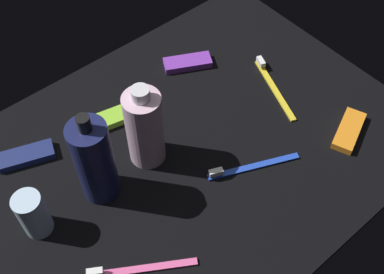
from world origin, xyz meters
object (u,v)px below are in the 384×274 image
Objects in this scene: toothbrush_blue at (248,167)px; toothbrush_pink at (135,269)px; snack_bar_orange at (349,131)px; toothbrush_yellow at (273,85)px; lotion_bottle at (95,161)px; snack_bar_lime at (124,114)px; deodorant_stick at (33,214)px; snack_bar_purple at (188,63)px; snack_bar_navy at (26,156)px; bodywash_bottle at (145,128)px.

toothbrush_blue and toothbrush_pink have the same top height.
toothbrush_blue reaches higher than snack_bar_orange.
snack_bar_orange is (2.47, -18.36, 0.14)cm from toothbrush_yellow.
snack_bar_lime is at bearing 41.65° from lotion_bottle.
toothbrush_pink is at bearing -105.06° from lotion_bottle.
deodorant_stick is 0.90× the size of snack_bar_orange.
lotion_bottle is 1.96× the size of snack_bar_purple.
snack_bar_navy is (-49.09, 17.01, 0.14)cm from toothbrush_yellow.
toothbrush_blue is at bearing -55.24° from snack_bar_lime.
snack_bar_orange is (51.56, -35.37, 0.00)cm from snack_bar_navy.
snack_bar_lime is at bearing 154.74° from toothbrush_yellow.
toothbrush_yellow is 31.97cm from snack_bar_lime.
lotion_bottle reaches higher than toothbrush_blue.
toothbrush_blue is (12.45, -14.59, -7.72)cm from bodywash_bottle.
lotion_bottle is at bearing -125.80° from snack_bar_lime.
toothbrush_blue is 1.63× the size of snack_bar_orange.
deodorant_stick is 60.72cm from snack_bar_orange.
bodywash_bottle is 24.19cm from snack_bar_navy.
bodywash_bottle is at bearing 48.19° from toothbrush_pink.
snack_bar_lime is 44.82cm from snack_bar_orange.
snack_bar_lime is 19.43cm from snack_bar_purple.
toothbrush_pink is at bearing -112.50° from snack_bar_purple.
snack_bar_orange is (33.47, -21.20, -7.58)cm from bodywash_bottle.
bodywash_bottle is 23.66cm from deodorant_stick.
toothbrush_yellow is 48.44cm from toothbrush_pink.
bodywash_bottle is 1.06× the size of toothbrush_yellow.
snack_bar_orange is at bearing -32.35° from bodywash_bottle.
snack_bar_navy is (-2.80, 31.26, 0.14)cm from toothbrush_pink.
bodywash_bottle reaches higher than snack_bar_purple.
bodywash_bottle is 24.20cm from toothbrush_pink.
toothbrush_yellow is at bearing 75.35° from snack_bar_orange.
lotion_bottle is 42.77cm from toothbrush_yellow.
deodorant_stick is 0.90× the size of snack_bar_navy.
toothbrush_pink is 48.94cm from snack_bar_orange.
toothbrush_pink is (-27.74, -2.50, 0.00)cm from toothbrush_blue.
deodorant_stick is (-12.49, 0.51, -4.30)cm from lotion_bottle.
snack_bar_orange is (21.02, -6.61, 0.14)cm from toothbrush_blue.
bodywash_bottle reaches higher than snack_bar_navy.
toothbrush_blue reaches higher than snack_bar_navy.
bodywash_bottle is 32.08cm from toothbrush_yellow.
snack_bar_lime is 1.00× the size of snack_bar_navy.
bodywash_bottle is at bearing 130.47° from toothbrush_blue.
toothbrush_blue is (35.83, -14.36, -4.06)cm from deodorant_stick.
toothbrush_pink reaches higher than snack_bar_lime.
snack_bar_orange is (31.39, -32.00, 0.00)cm from snack_bar_lime.
snack_bar_lime is (-28.92, 13.64, 0.14)cm from toothbrush_yellow.
snack_bar_lime is at bearing 112.14° from snack_bar_orange.
toothbrush_yellow is at bearing 17.11° from toothbrush_pink.
deodorant_stick is at bearing 177.66° from lotion_bottle.
toothbrush_blue is 1.63× the size of snack_bar_purple.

